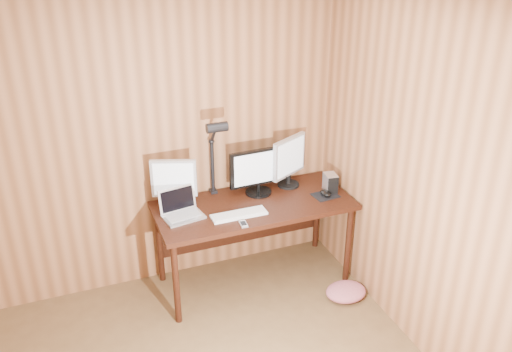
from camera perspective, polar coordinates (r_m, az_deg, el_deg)
room_shell at (r=2.58m, az=-6.67°, el=-12.83°), size 4.00×4.00×4.00m
desk at (r=4.51m, az=-0.56°, el=-3.87°), size 1.60×0.70×0.75m
monitor_center at (r=4.47m, az=0.28°, el=0.52°), size 0.51×0.22×0.40m
monitor_left at (r=4.30m, az=-8.62°, el=-0.64°), size 0.35×0.17×0.41m
monitor_right at (r=4.59m, az=3.51°, el=1.67°), size 0.36×0.22×0.44m
laptop at (r=4.24m, az=-7.93°, el=-3.48°), size 0.33×0.28×0.22m
keyboard at (r=4.22m, az=-1.81°, el=-4.06°), size 0.44×0.13×0.02m
mousepad at (r=4.55m, az=7.32°, el=-2.04°), size 0.22×0.19×0.00m
mouse at (r=4.54m, az=7.33°, el=-1.79°), size 0.08×0.12×0.04m
hard_drive at (r=4.61m, az=7.84°, el=-0.71°), size 0.11×0.15×0.15m
phone at (r=4.10m, az=-1.34°, el=-5.06°), size 0.06×0.10×0.01m
speaker at (r=4.72m, az=8.03°, el=-0.30°), size 0.05×0.05×0.11m
desk_lamp at (r=4.32m, az=-4.35°, el=3.05°), size 0.17×0.24×0.72m
fabric_pile at (r=4.63m, az=9.44°, el=-11.93°), size 0.39×0.34×0.11m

